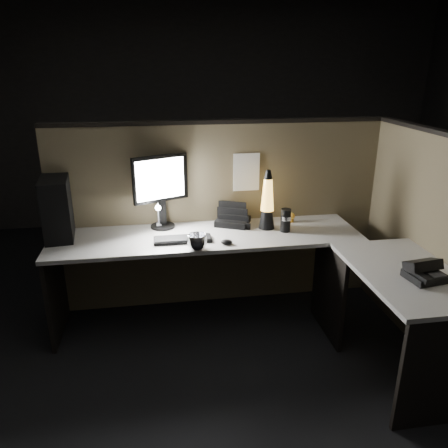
{
  "coord_description": "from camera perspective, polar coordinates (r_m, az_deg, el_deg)",
  "views": [
    {
      "loc": [
        -0.5,
        -2.41,
        1.94
      ],
      "look_at": [
        -0.06,
        0.35,
        0.9
      ],
      "focal_mm": 35.0,
      "sensor_mm": 36.0,
      "label": 1
    }
  ],
  "objects": [
    {
      "name": "floor",
      "position": [
        3.13,
        2.18,
        -17.89
      ],
      "size": [
        6.0,
        6.0,
        0.0
      ],
      "primitive_type": "plane",
      "color": "black",
      "rests_on": "ground"
    },
    {
      "name": "room_shell",
      "position": [
        2.48,
        2.68,
        12.97
      ],
      "size": [
        6.0,
        6.0,
        6.0
      ],
      "color": "silver",
      "rests_on": "ground"
    },
    {
      "name": "partition_back",
      "position": [
        3.58,
        -0.53,
        0.97
      ],
      "size": [
        2.66,
        0.06,
        1.5
      ],
      "primitive_type": "cube",
      "color": "brown",
      "rests_on": "ground"
    },
    {
      "name": "partition_right",
      "position": [
        3.32,
        25.14,
        -2.62
      ],
      "size": [
        0.06,
        1.66,
        1.5
      ],
      "primitive_type": "cube",
      "color": "brown",
      "rests_on": "ground"
    },
    {
      "name": "desk",
      "position": [
        3.06,
        4.72,
        -6.02
      ],
      "size": [
        2.6,
        1.6,
        0.73
      ],
      "color": "#BCB9B1",
      "rests_on": "ground"
    },
    {
      "name": "pc_tower",
      "position": [
        3.39,
        -20.93,
        2.05
      ],
      "size": [
        0.24,
        0.44,
        0.44
      ],
      "primitive_type": "cube",
      "rotation": [
        0.0,
        0.0,
        0.12
      ],
      "color": "black",
      "rests_on": "desk"
    },
    {
      "name": "monitor",
      "position": [
        3.35,
        -8.28,
        5.12
      ],
      "size": [
        0.42,
        0.21,
        0.56
      ],
      "rotation": [
        0.0,
        0.0,
        0.4
      ],
      "color": "black",
      "rests_on": "desk"
    },
    {
      "name": "keyboard",
      "position": [
        3.16,
        -5.42,
        -2.01
      ],
      "size": [
        0.42,
        0.14,
        0.02
      ],
      "primitive_type": "cube",
      "rotation": [
        0.0,
        0.0,
        -0.01
      ],
      "color": "black",
      "rests_on": "desk"
    },
    {
      "name": "mouse",
      "position": [
        3.08,
        0.34,
        -2.37
      ],
      "size": [
        0.09,
        0.07,
        0.03
      ],
      "primitive_type": "ellipsoid",
      "rotation": [
        0.0,
        0.0,
        -0.19
      ],
      "color": "black",
      "rests_on": "desk"
    },
    {
      "name": "clip_lamp",
      "position": [
        3.35,
        -8.56,
        1.32
      ],
      "size": [
        0.04,
        0.17,
        0.22
      ],
      "color": "silver",
      "rests_on": "desk"
    },
    {
      "name": "organizer",
      "position": [
        3.46,
        1.12,
        0.68
      ],
      "size": [
        0.31,
        0.3,
        0.19
      ],
      "rotation": [
        0.0,
        0.0,
        -0.43
      ],
      "color": "black",
      "rests_on": "desk"
    },
    {
      "name": "lava_lamp",
      "position": [
        3.34,
        5.67,
        2.55
      ],
      "size": [
        0.12,
        0.12,
        0.46
      ],
      "color": "black",
      "rests_on": "desk"
    },
    {
      "name": "travel_mug",
      "position": [
        3.33,
        8.05,
        0.48
      ],
      "size": [
        0.08,
        0.08,
        0.18
      ],
      "primitive_type": "cylinder",
      "color": "black",
      "rests_on": "desk"
    },
    {
      "name": "steel_mug",
      "position": [
        2.99,
        -3.55,
        -2.36
      ],
      "size": [
        0.16,
        0.16,
        0.11
      ],
      "primitive_type": "imported",
      "rotation": [
        0.0,
        0.0,
        0.14
      ],
      "color": "silver",
      "rests_on": "desk"
    },
    {
      "name": "figurine",
      "position": [
        3.55,
        8.78,
        1.02
      ],
      "size": [
        0.06,
        0.06,
        0.06
      ],
      "primitive_type": "sphere",
      "color": "gold",
      "rests_on": "desk"
    },
    {
      "name": "pinned_paper",
      "position": [
        3.48,
        2.94,
        6.77
      ],
      "size": [
        0.21,
        0.0,
        0.3
      ],
      "primitive_type": "cube",
      "color": "white",
      "rests_on": "partition_back"
    },
    {
      "name": "desk_phone",
      "position": [
        2.85,
        24.64,
        -5.66
      ],
      "size": [
        0.23,
        0.23,
        0.12
      ],
      "rotation": [
        0.0,
        0.0,
        0.13
      ],
      "color": "black",
      "rests_on": "desk"
    }
  ]
}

